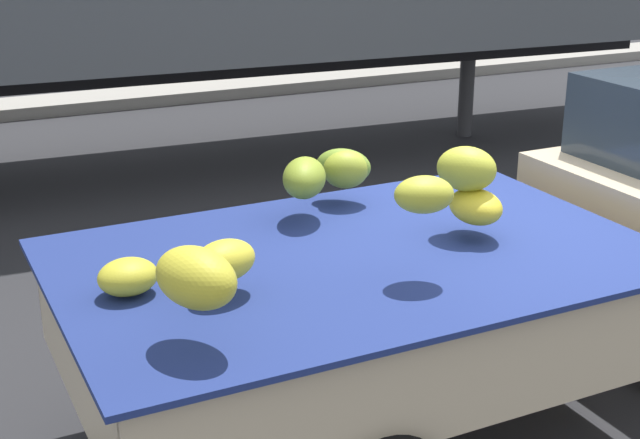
{
  "coord_description": "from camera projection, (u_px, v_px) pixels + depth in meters",
  "views": [
    {
      "loc": [
        -3.37,
        -3.93,
        2.75
      ],
      "look_at": [
        -1.5,
        -0.02,
        1.18
      ],
      "focal_mm": 50.4,
      "sensor_mm": 36.0,
      "label": 1
    }
  ],
  "objects": [
    {
      "name": "curb_strip",
      "position": [
        160.0,
        95.0,
        12.77
      ],
      "size": [
        80.0,
        0.8,
        0.16
      ],
      "primitive_type": "cube",
      "color": "gray",
      "rests_on": "ground"
    },
    {
      "name": "ground",
      "position": [
        534.0,
        361.0,
        5.64
      ],
      "size": [
        220.0,
        220.0,
        0.0
      ],
      "primitive_type": "plane",
      "color": "#28282B"
    }
  ]
}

